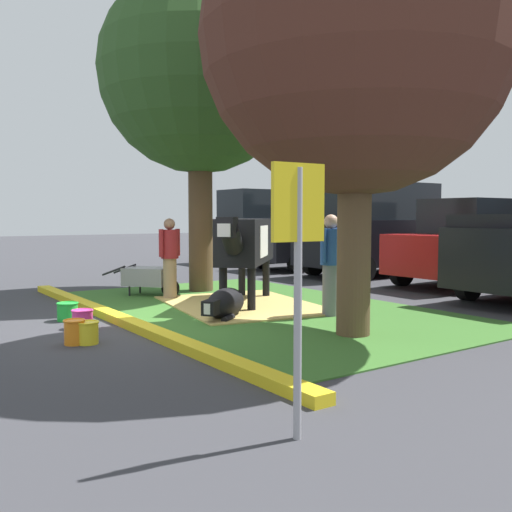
# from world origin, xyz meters

# --- Properties ---
(ground_plane) EXTENTS (80.00, 80.00, 0.00)m
(ground_plane) POSITION_xyz_m (0.00, 0.00, 0.00)
(ground_plane) COLOR #38383D
(grass_island) EXTENTS (7.94, 4.74, 0.02)m
(grass_island) POSITION_xyz_m (-0.23, 1.98, 0.01)
(grass_island) COLOR #386B28
(grass_island) RESTS_ON ground
(curb_yellow) EXTENTS (9.14, 0.24, 0.12)m
(curb_yellow) POSITION_xyz_m (-0.23, -0.54, 0.06)
(curb_yellow) COLOR yellow
(curb_yellow) RESTS_ON ground
(hay_bedding) EXTENTS (3.56, 2.91, 0.04)m
(hay_bedding) POSITION_xyz_m (-0.60, 1.87, 0.03)
(hay_bedding) COLOR tan
(hay_bedding) RESTS_ON ground
(shade_tree_left) EXTENTS (4.24, 4.24, 6.77)m
(shade_tree_left) POSITION_xyz_m (-2.81, 2.26, 4.62)
(shade_tree_left) COLOR brown
(shade_tree_left) RESTS_ON ground
(shade_tree_right) EXTENTS (4.16, 4.16, 6.05)m
(shade_tree_right) POSITION_xyz_m (2.36, 1.73, 3.95)
(shade_tree_right) COLOR brown
(shade_tree_right) RESTS_ON ground
(cow_holstein) EXTENTS (2.51, 2.45, 1.62)m
(cow_holstein) POSITION_xyz_m (-0.69, 1.99, 1.16)
(cow_holstein) COLOR black
(cow_holstein) RESTS_ON ground
(calf_lying) EXTENTS (1.04, 1.24, 0.48)m
(calf_lying) POSITION_xyz_m (0.24, 0.99, 0.24)
(calf_lying) COLOR black
(calf_lying) RESTS_ON ground
(person_handler) EXTENTS (0.34, 0.51, 1.58)m
(person_handler) POSITION_xyz_m (-2.09, 1.17, 0.85)
(person_handler) COLOR #9E7F5B
(person_handler) RESTS_ON ground
(person_visitor_near) EXTENTS (0.34, 0.51, 1.66)m
(person_visitor_near) POSITION_xyz_m (1.08, 2.47, 0.89)
(person_visitor_near) COLOR slate
(person_visitor_near) RESTS_ON ground
(wheelbarrow) EXTENTS (1.43, 1.27, 0.63)m
(wheelbarrow) POSITION_xyz_m (-2.79, 1.04, 0.39)
(wheelbarrow) COLOR gray
(wheelbarrow) RESTS_ON ground
(parking_sign) EXTENTS (0.06, 0.44, 2.01)m
(parking_sign) POSITION_xyz_m (4.72, -1.15, 1.42)
(parking_sign) COLOR #99999E
(parking_sign) RESTS_ON ground
(bucket_green) EXTENTS (0.34, 0.34, 0.29)m
(bucket_green) POSITION_xyz_m (-0.98, -1.14, 0.15)
(bucket_green) COLOR green
(bucket_green) RESTS_ON ground
(bucket_pink) EXTENTS (0.32, 0.32, 0.27)m
(bucket_pink) POSITION_xyz_m (-0.25, -1.14, 0.14)
(bucket_pink) COLOR #EA3893
(bucket_pink) RESTS_ON ground
(bucket_orange) EXTENTS (0.28, 0.28, 0.32)m
(bucket_orange) POSITION_xyz_m (0.71, -1.55, 0.17)
(bucket_orange) COLOR orange
(bucket_orange) RESTS_ON ground
(bucket_yellow) EXTENTS (0.30, 0.30, 0.29)m
(bucket_yellow) POSITION_xyz_m (0.78, -1.41, 0.15)
(bucket_yellow) COLOR yellow
(bucket_yellow) RESTS_ON ground
(suv_dark_grey) EXTENTS (2.13, 4.61, 2.52)m
(suv_dark_grey) POSITION_xyz_m (-8.42, 8.10, 1.27)
(suv_dark_grey) COLOR #3D3D42
(suv_dark_grey) RESTS_ON ground
(sedan_silver) EXTENTS (2.03, 4.41, 2.02)m
(sedan_silver) POSITION_xyz_m (-5.48, 7.80, 0.98)
(sedan_silver) COLOR black
(sedan_silver) RESTS_ON ground
(suv_black) EXTENTS (2.13, 4.61, 2.52)m
(suv_black) POSITION_xyz_m (-2.99, 7.90, 1.27)
(suv_black) COLOR black
(suv_black) RESTS_ON ground
(sedan_blue) EXTENTS (2.03, 4.41, 2.02)m
(sedan_blue) POSITION_xyz_m (-0.10, 8.03, 0.98)
(sedan_blue) COLOR red
(sedan_blue) RESTS_ON ground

